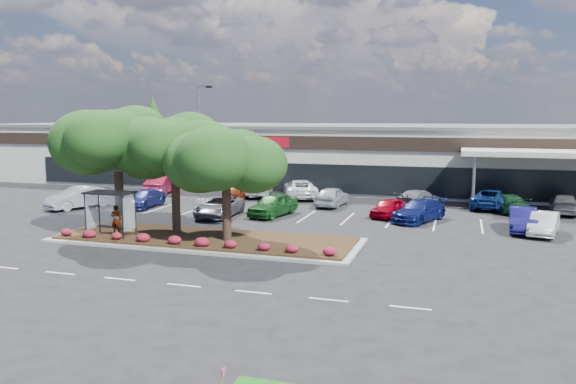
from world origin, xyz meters
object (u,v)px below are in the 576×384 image
(light_pole, at_px, (201,152))
(survey_stake, at_px, (223,383))
(car_0, at_px, (79,198))
(car_1, at_px, (144,199))

(light_pole, xyz_separation_m, survey_stake, (14.95, -29.59, -3.60))
(light_pole, height_order, car_0, light_pole)
(light_pole, relative_size, car_0, 1.90)
(light_pole, relative_size, survey_stake, 8.77)
(survey_stake, relative_size, car_0, 0.22)
(survey_stake, relative_size, car_1, 0.23)
(car_1, bearing_deg, car_0, -159.73)
(survey_stake, bearing_deg, car_1, 124.82)
(survey_stake, height_order, car_0, car_0)
(car_0, xyz_separation_m, car_1, (4.65, 1.92, -0.16))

